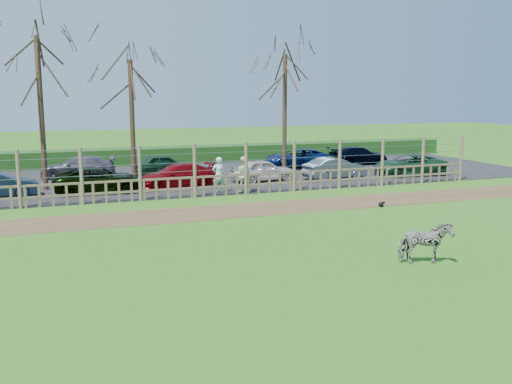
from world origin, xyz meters
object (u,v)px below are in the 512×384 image
object	(u,v)px
car_3	(177,176)
car_10	(163,164)
visitor_a	(219,175)
crow	(381,204)
car_5	(335,168)
car_13	(358,155)
car_4	(263,170)
tree_mid	(131,91)
tree_right	(285,85)
car_6	(409,165)
car_9	(78,167)
car_2	(99,180)
car_12	(297,158)
zebra	(425,243)
tree_left	(39,75)
visitor_b	(243,174)

from	to	relation	value
car_3	car_10	size ratio (longest dim) A/B	1.17
visitor_a	crow	distance (m)	7.91
car_5	car_13	xyz separation A→B (m)	(4.60, 5.38, 0.00)
car_4	tree_mid	bearing A→B (deg)	65.29
tree_right	car_6	distance (m)	8.67
car_5	car_10	world-z (taller)	same
car_9	car_13	xyz separation A→B (m)	(18.04, -0.21, 0.00)
car_5	car_2	bearing A→B (deg)	83.50
car_12	tree_right	bearing A→B (deg)	-35.94
zebra	car_12	world-z (taller)	car_12
crow	car_5	size ratio (longest dim) A/B	0.08
tree_left	car_9	bearing A→B (deg)	65.36
zebra	car_2	distance (m)	16.93
car_5	zebra	bearing A→B (deg)	154.72
tree_right	car_12	bearing A→B (deg)	49.77
tree_left	car_13	world-z (taller)	tree_left
car_10	car_12	bearing A→B (deg)	-94.06
visitor_b	car_13	xyz separation A→B (m)	(10.80, 7.66, -0.26)
tree_mid	car_4	xyz separation A→B (m)	(6.63, -2.10, -4.23)
tree_right	car_6	world-z (taller)	tree_right
car_10	visitor_b	bearing A→B (deg)	-167.70
visitor_a	car_3	size ratio (longest dim) A/B	0.42
tree_right	car_5	xyz separation A→B (m)	(1.70, -3.26, -4.60)
crow	car_13	bearing A→B (deg)	63.83
car_6	car_4	bearing A→B (deg)	-89.58
zebra	car_6	size ratio (longest dim) A/B	0.34
tree_mid	car_4	world-z (taller)	tree_mid
visitor_a	car_13	size ratio (longest dim) A/B	0.42
visitor_b	car_12	bearing A→B (deg)	-111.28
crow	visitor_b	bearing A→B (deg)	129.53
visitor_b	car_6	xyz separation A→B (m)	(11.02, 2.16, -0.26)
car_6	car_13	bearing A→B (deg)	-172.24
tree_right	car_4	world-z (taller)	tree_right
zebra	car_2	size ratio (longest dim) A/B	0.34
tree_left	car_5	xyz separation A→B (m)	(15.20, -1.76, -4.98)
visitor_a	car_10	xyz separation A→B (m)	(-1.33, 7.05, -0.26)
car_2	car_4	distance (m)	8.73
car_3	car_10	world-z (taller)	same
visitor_a	crow	size ratio (longest dim) A/B	5.84
crow	car_5	distance (m)	7.84
car_3	car_12	world-z (taller)	same
crow	car_5	bearing A→B (deg)	76.75
tree_right	zebra	world-z (taller)	tree_right
tree_left	car_6	world-z (taller)	tree_left
zebra	car_3	distance (m)	15.74
tree_mid	car_5	distance (m)	11.83
car_2	car_4	bearing A→B (deg)	-82.23
visitor_b	car_5	xyz separation A→B (m)	(6.20, 2.28, -0.26)
car_5	car_4	bearing A→B (deg)	74.27
tree_right	car_6	xyz separation A→B (m)	(6.52, -3.38, -4.60)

